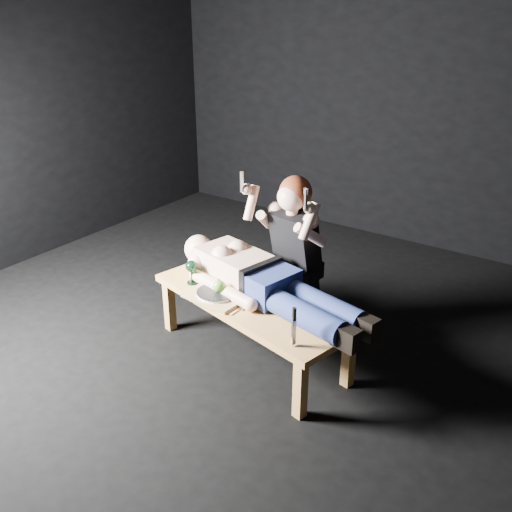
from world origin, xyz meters
name	(u,v)px	position (x,y,z in m)	size (l,w,h in m)	color
ground	(238,337)	(0.00, 0.00, 0.00)	(5.00, 5.00, 0.00)	black
back_wall	(390,90)	(0.00, 2.50, 1.50)	(5.00, 5.00, 0.00)	black
table	(252,327)	(0.21, -0.12, 0.23)	(1.50, 0.56, 0.45)	#CF8D48
lying_man	(267,279)	(0.28, -0.04, 0.59)	(1.59, 0.48, 0.28)	beige
kneeling_woman	(302,254)	(0.31, 0.36, 0.63)	(0.67, 0.76, 1.27)	black
serving_tray	(217,296)	(0.00, -0.24, 0.46)	(0.40, 0.29, 0.02)	#A8884F
plate	(216,293)	(0.00, -0.24, 0.48)	(0.27, 0.27, 0.02)	white
apple	(219,286)	(0.02, -0.24, 0.54)	(0.09, 0.09, 0.09)	#3B941A
goblet	(192,272)	(-0.27, -0.18, 0.54)	(0.09, 0.09, 0.18)	black
fork_flat	(196,287)	(-0.21, -0.22, 0.45)	(0.01, 0.16, 0.01)	#B2B2B7
knife_flat	(238,310)	(0.23, -0.30, 0.45)	(0.01, 0.16, 0.01)	#B2B2B7
spoon_flat	(243,305)	(0.22, -0.23, 0.45)	(0.01, 0.16, 0.01)	#B2B2B7
carving_knife	(294,327)	(0.74, -0.44, 0.58)	(0.03, 0.04, 0.25)	#B2B2B7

